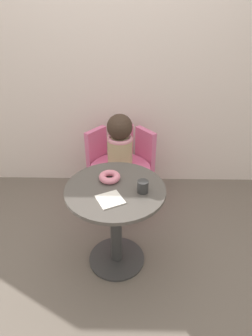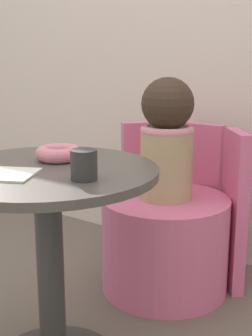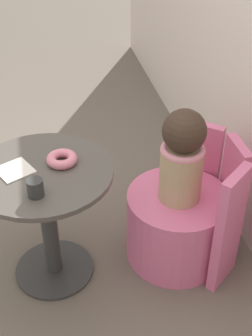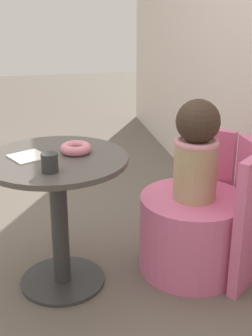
{
  "view_description": "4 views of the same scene",
  "coord_description": "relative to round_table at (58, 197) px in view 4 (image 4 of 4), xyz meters",
  "views": [
    {
      "loc": [
        0.15,
        -1.54,
        1.78
      ],
      "look_at": [
        0.11,
        0.4,
        0.57
      ],
      "focal_mm": 32.0,
      "sensor_mm": 36.0,
      "label": 1
    },
    {
      "loc": [
        1.0,
        -0.91,
        0.98
      ],
      "look_at": [
        0.06,
        0.39,
        0.59
      ],
      "focal_mm": 50.0,
      "sensor_mm": 36.0,
      "label": 2
    },
    {
      "loc": [
        1.8,
        0.03,
        1.91
      ],
      "look_at": [
        0.1,
        0.39,
        0.65
      ],
      "focal_mm": 50.0,
      "sensor_mm": 36.0,
      "label": 3
    },
    {
      "loc": [
        2.04,
        -0.09,
        1.37
      ],
      "look_at": [
        0.01,
        0.34,
        0.57
      ],
      "focal_mm": 50.0,
      "sensor_mm": 36.0,
      "label": 4
    }
  ],
  "objects": [
    {
      "name": "donut",
      "position": [
        -0.04,
        0.1,
        0.22
      ],
      "size": [
        0.14,
        0.14,
        0.04
      ],
      "color": "pink",
      "rests_on": "round_table"
    },
    {
      "name": "booth_backrest",
      "position": [
        0.01,
        0.88,
        -0.12
      ],
      "size": [
        0.63,
        0.23,
        0.68
      ],
      "color": "#DB6693",
      "rests_on": "ground_plane"
    },
    {
      "name": "cup",
      "position": [
        0.18,
        -0.04,
        0.24
      ],
      "size": [
        0.07,
        0.07,
        0.08
      ],
      "color": "#2D2D2D",
      "rests_on": "round_table"
    },
    {
      "name": "tub_chair",
      "position": [
        0.01,
        0.66,
        -0.26
      ],
      "size": [
        0.53,
        0.53,
        0.4
      ],
      "color": "#DB6693",
      "rests_on": "ground_plane"
    },
    {
      "name": "ground_plane",
      "position": [
        -0.05,
        -0.01,
        -0.46
      ],
      "size": [
        12.0,
        12.0,
        0.0
      ],
      "primitive_type": "plane",
      "color": "#665B51"
    },
    {
      "name": "child_figure",
      "position": [
        0.01,
        0.66,
        0.19
      ],
      "size": [
        0.22,
        0.22,
        0.49
      ],
      "color": "tan",
      "rests_on": "tub_chair"
    },
    {
      "name": "round_table",
      "position": [
        0.0,
        0.0,
        0.0
      ],
      "size": [
        0.65,
        0.65,
        0.66
      ],
      "color": "#333333",
      "rests_on": "ground_plane"
    },
    {
      "name": "paper_napkin",
      "position": [
        -0.02,
        -0.12,
        0.2
      ],
      "size": [
        0.2,
        0.2,
        0.01
      ],
      "color": "silver",
      "rests_on": "round_table"
    }
  ]
}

